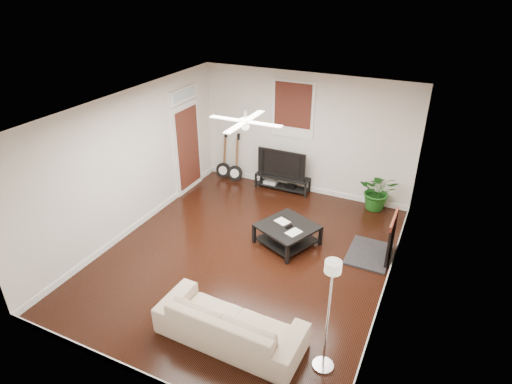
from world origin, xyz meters
TOP-DOWN VIEW (x-y plane):
  - room at (0.00, 0.00)m, footprint 5.01×6.01m
  - brick_accent at (2.49, 1.00)m, footprint 0.02×2.20m
  - fireplace at (2.20, 1.00)m, footprint 0.80×1.10m
  - window_back at (-0.30, 2.97)m, footprint 1.00×0.06m
  - door_left at (-2.46, 1.90)m, footprint 0.08×1.00m
  - tv_stand at (-0.42, 2.78)m, footprint 1.31×0.35m
  - tv at (-0.42, 2.80)m, footprint 1.17×0.15m
  - coffee_table at (0.52, 0.70)m, footprint 1.27×1.27m
  - sofa at (0.69, -1.91)m, footprint 2.16×0.90m
  - floor_lamp at (2.04, -1.81)m, footprint 0.30×0.30m
  - potted_plant at (1.81, 2.81)m, footprint 0.90×0.81m
  - guitar_left at (-2.02, 2.75)m, footprint 0.41×0.31m
  - guitar_right at (-1.67, 2.72)m, footprint 0.43×0.35m
  - ceiling_fan at (0.00, 0.00)m, footprint 1.24×1.24m

SIDE VIEW (x-z plane):
  - tv_stand at x=-0.42m, z-range 0.00..0.37m
  - coffee_table at x=0.52m, z-range 0.00..0.40m
  - sofa at x=0.69m, z-range 0.00..0.62m
  - potted_plant at x=1.81m, z-range 0.00..0.89m
  - fireplace at x=2.20m, z-range 0.00..0.92m
  - guitar_left at x=-2.02m, z-range 0.00..1.22m
  - guitar_right at x=-1.67m, z-range 0.00..1.22m
  - tv at x=-0.42m, z-range 0.37..1.05m
  - floor_lamp at x=2.04m, z-range 0.00..1.74m
  - door_left at x=-2.46m, z-range 0.00..2.50m
  - room at x=0.00m, z-range 0.00..2.80m
  - brick_accent at x=2.49m, z-range 0.00..2.80m
  - window_back at x=-0.30m, z-range 1.30..2.60m
  - ceiling_fan at x=0.00m, z-range 2.44..2.76m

